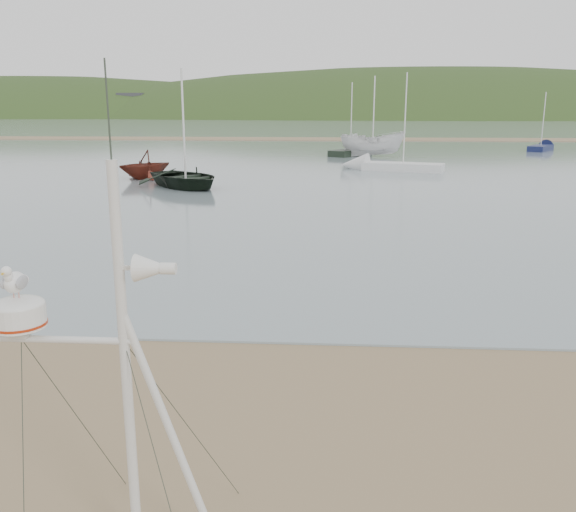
# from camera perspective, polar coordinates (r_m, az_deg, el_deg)

# --- Properties ---
(ground) EXTENTS (560.00, 560.00, 0.00)m
(ground) POSITION_cam_1_polar(r_m,az_deg,el_deg) (7.74, -17.84, -18.76)
(ground) COLOR #7C6547
(ground) RESTS_ON ground
(water) EXTENTS (560.00, 256.00, 0.04)m
(water) POSITION_cam_1_polar(r_m,az_deg,el_deg) (138.10, 2.75, 12.22)
(water) COLOR gray
(water) RESTS_ON ground
(sandbar) EXTENTS (560.00, 7.00, 0.07)m
(sandbar) POSITION_cam_1_polar(r_m,az_deg,el_deg) (76.16, 1.82, 10.89)
(sandbar) COLOR #7C6547
(sandbar) RESTS_ON water
(hill_ridge) EXTENTS (620.00, 180.00, 80.00)m
(hill_ridge) POSITION_cam_1_polar(r_m,az_deg,el_deg) (242.70, 7.60, 8.18)
(hill_ridge) COLOR #223716
(hill_ridge) RESTS_ON ground
(far_cottages) EXTENTS (294.40, 6.30, 8.00)m
(far_cottages) POSITION_cam_1_polar(r_m,az_deg,el_deg) (202.01, 4.01, 13.87)
(far_cottages) COLOR beige
(far_cottages) RESTS_ON ground
(mast_rig) EXTENTS (1.98, 2.11, 4.46)m
(mast_rig) POSITION_cam_1_polar(r_m,az_deg,el_deg) (5.94, -15.10, -17.17)
(mast_rig) COLOR silver
(mast_rig) RESTS_ON ground
(boat_dark) EXTENTS (3.30, 3.23, 5.01)m
(boat_dark) POSITION_cam_1_polar(r_m,az_deg,el_deg) (31.18, -9.71, 10.88)
(boat_dark) COLOR black
(boat_dark) RESTS_ON water
(boat_red) EXTENTS (3.03, 3.04, 3.09)m
(boat_red) POSITION_cam_1_polar(r_m,az_deg,el_deg) (35.62, -13.33, 9.51)
(boat_red) COLOR #581F14
(boat_red) RESTS_ON water
(boat_white) EXTENTS (2.17, 2.12, 5.23)m
(boat_white) POSITION_cam_1_polar(r_m,az_deg,el_deg) (50.37, 8.00, 12.15)
(boat_white) COLOR silver
(boat_white) RESTS_ON water
(sailboat_white_near) EXTENTS (6.77, 3.60, 6.58)m
(sailboat_white_near) POSITION_cam_1_polar(r_m,az_deg,el_deg) (40.18, 8.32, 8.36)
(sailboat_white_near) COLOR silver
(sailboat_white_near) RESTS_ON ground
(sailboat_blue_far) EXTENTS (4.11, 5.52, 5.65)m
(sailboat_blue_far) POSITION_cam_1_polar(r_m,az_deg,el_deg) (62.48, 22.85, 9.38)
(sailboat_blue_far) COLOR #131A42
(sailboat_blue_far) RESTS_ON ground
(sailboat_dark_mid) EXTENTS (4.62, 6.31, 6.40)m
(sailboat_dark_mid) POSITION_cam_1_polar(r_m,az_deg,el_deg) (53.10, 6.73, 9.74)
(sailboat_dark_mid) COLOR black
(sailboat_dark_mid) RESTS_ON ground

